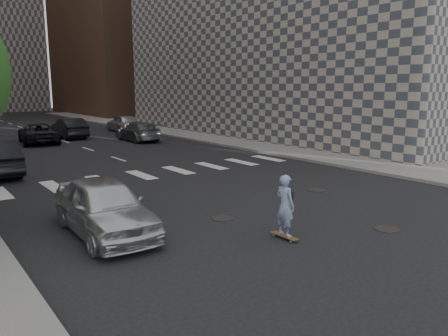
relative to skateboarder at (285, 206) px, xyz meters
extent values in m
plane|color=black|center=(1.74, 1.29, -0.93)|extent=(160.00, 160.00, 0.00)
cube|color=gray|center=(16.24, 21.29, -0.86)|extent=(13.00, 80.00, 0.15)
cube|color=#ADA08E|center=(20.24, 19.79, 10.07)|extent=(15.00, 33.00, 22.00)
cube|color=black|center=(12.94, 15.29, 1.07)|extent=(0.30, 18.00, 4.00)
cylinder|color=black|center=(2.94, -1.21, -0.92)|extent=(0.70, 0.70, 0.02)
cylinder|color=black|center=(-0.26, 2.49, -0.92)|extent=(0.70, 0.70, 0.02)
cylinder|color=black|center=(5.04, 3.29, -0.92)|extent=(0.70, 0.70, 0.02)
cube|color=brown|center=(0.00, 0.00, -0.85)|extent=(0.24, 0.90, 0.02)
cylinder|color=green|center=(-0.07, -0.32, -0.90)|extent=(0.03, 0.06, 0.06)
cylinder|color=green|center=(0.09, -0.32, -0.90)|extent=(0.03, 0.06, 0.06)
cylinder|color=green|center=(-0.09, 0.32, -0.90)|extent=(0.03, 0.06, 0.06)
cylinder|color=green|center=(0.07, 0.32, -0.90)|extent=(0.03, 0.06, 0.06)
imported|color=#7B83B4|center=(0.00, 0.00, 0.00)|extent=(0.42, 0.63, 1.69)
cube|color=black|center=(0.17, 0.05, 0.21)|extent=(0.11, 0.28, 0.32)
imported|color=silver|center=(-3.76, 3.29, -0.14)|extent=(2.05, 4.73, 1.59)
imported|color=slate|center=(6.39, 22.45, -0.21)|extent=(2.03, 4.97, 1.44)
imported|color=black|center=(-0.08, 25.41, -0.20)|extent=(3.04, 5.52, 1.46)
imported|color=#B9BCC1|center=(8.24, 29.29, -0.13)|extent=(2.10, 4.81, 1.62)
imported|color=black|center=(2.81, 27.45, -0.14)|extent=(1.76, 4.86, 1.59)
camera|label=1|loc=(-8.07, -8.13, 3.15)|focal=35.00mm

